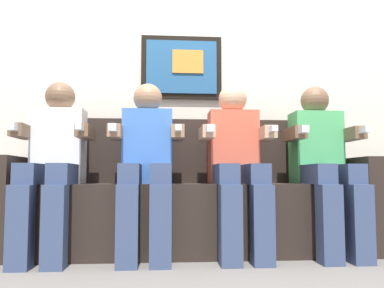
{
  "coord_description": "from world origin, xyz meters",
  "views": [
    {
      "loc": [
        -0.19,
        -2.35,
        0.5
      ],
      "look_at": [
        0.0,
        0.15,
        0.7
      ],
      "focal_mm": 37.3,
      "sensor_mm": 36.0,
      "label": 1
    }
  ],
  "objects": [
    {
      "name": "ground_plane",
      "position": [
        0.0,
        0.0,
        0.0
      ],
      "size": [
        6.27,
        6.27,
        0.0
      ],
      "primitive_type": "plane",
      "color": "#66605B"
    },
    {
      "name": "person_rightmost",
      "position": [
        0.85,
        0.16,
        0.61
      ],
      "size": [
        0.46,
        0.56,
        1.11
      ],
      "color": "#4CB266",
      "rests_on": "ground_plane"
    },
    {
      "name": "back_wall_assembly",
      "position": [
        -0.0,
        0.76,
        1.3
      ],
      "size": [
        4.82,
        0.1,
        2.6
      ],
      "color": "silver",
      "rests_on": "ground_plane"
    },
    {
      "name": "couch",
      "position": [
        0.0,
        0.33,
        0.31
      ],
      "size": [
        2.42,
        0.58,
        0.9
      ],
      "color": "#2D231E",
      "rests_on": "ground_plane"
    },
    {
      "name": "person_left_center",
      "position": [
        -0.28,
        0.16,
        0.61
      ],
      "size": [
        0.46,
        0.56,
        1.11
      ],
      "color": "#3F72CC",
      "rests_on": "ground_plane"
    },
    {
      "name": "person_right_center",
      "position": [
        0.28,
        0.16,
        0.61
      ],
      "size": [
        0.46,
        0.56,
        1.11
      ],
      "color": "#D8593F",
      "rests_on": "ground_plane"
    },
    {
      "name": "person_leftmost",
      "position": [
        -0.85,
        0.16,
        0.61
      ],
      "size": [
        0.46,
        0.56,
        1.11
      ],
      "color": "white",
      "rests_on": "ground_plane"
    }
  ]
}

